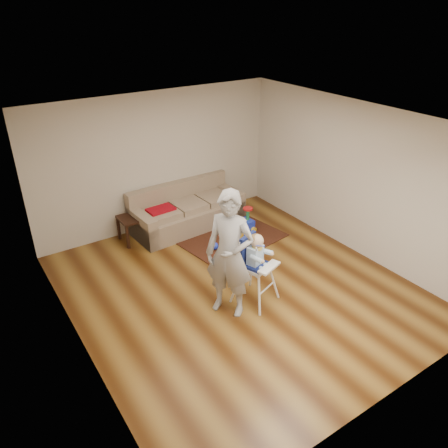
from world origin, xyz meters
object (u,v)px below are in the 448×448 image
side_table (134,229)px  toy_ball (215,246)px  high_chair (256,269)px  adult (229,255)px  sofa (188,207)px  ride_on_toy (242,221)px

side_table → toy_ball: (1.09, -1.17, -0.17)m
side_table → high_chair: (0.80, -2.78, 0.31)m
toy_ball → adult: adult is taller
toy_ball → sofa: bearing=87.1°
side_table → adult: 2.87m
adult → ride_on_toy: bearing=105.5°
ride_on_toy → high_chair: (-1.10, -1.86, 0.30)m
side_table → toy_ball: size_ratio=3.55×
sofa → high_chair: (-0.35, -2.70, 0.12)m
ride_on_toy → adult: size_ratio=0.26×
sofa → ride_on_toy: sofa is taller
sofa → toy_ball: size_ratio=16.41×
side_table → toy_ball: bearing=-47.0°
sofa → ride_on_toy: bearing=-51.4°
sofa → adult: bearing=-110.1°
ride_on_toy → high_chair: 2.18m
high_chair → toy_ball: bearing=60.2°
adult → sofa: bearing=128.9°
toy_ball → adult: size_ratio=0.07×
adult → high_chair: bearing=52.9°
toy_ball → high_chair: 1.70m
adult → toy_ball: bearing=120.3°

